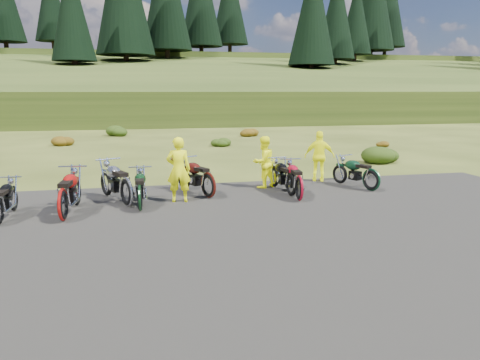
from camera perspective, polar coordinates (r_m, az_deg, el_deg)
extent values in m
plane|color=#384115|center=(11.88, -1.98, -4.27)|extent=(300.00, 300.00, 0.00)
cube|color=black|center=(10.00, 0.14, -7.20)|extent=(20.00, 12.00, 0.04)
cube|color=#2E3E14|center=(121.33, -11.69, 9.21)|extent=(300.00, 90.00, 9.17)
cylinder|color=black|center=(82.72, -26.58, 14.20)|extent=(0.70, 0.70, 2.20)
cylinder|color=black|center=(87.53, -21.73, 14.85)|extent=(0.70, 0.70, 2.20)
cone|color=black|center=(88.44, -22.08, 19.62)|extent=(5.72, 5.72, 13.00)
cylinder|color=black|center=(61.71, -19.44, 12.69)|extent=(0.70, 0.70, 2.20)
cone|color=black|center=(62.38, -19.86, 19.02)|extent=(5.28, 5.28, 12.00)
cylinder|color=black|center=(67.38, -13.69, 13.81)|extent=(0.70, 0.70, 2.20)
cylinder|color=black|center=(73.62, -8.83, 14.65)|extent=(0.70, 0.70, 2.20)
cylinder|color=black|center=(80.28, -4.72, 15.27)|extent=(0.70, 0.70, 2.20)
cylinder|color=black|center=(87.26, -1.24, 15.61)|extent=(0.70, 0.70, 2.20)
cone|color=black|center=(88.35, -1.26, 21.04)|extent=(6.60, 6.60, 15.00)
cylinder|color=black|center=(64.59, 8.64, 12.89)|extent=(0.70, 0.70, 2.20)
cone|color=black|center=(65.36, 8.85, 19.83)|extent=(6.16, 6.16, 14.00)
cylinder|color=black|center=(72.46, 11.48, 13.52)|extent=(0.70, 0.70, 2.20)
cone|color=black|center=(73.20, 11.71, 19.31)|extent=(5.72, 5.72, 13.00)
cylinder|color=black|center=(80.48, 13.76, 14.00)|extent=(0.70, 0.70, 2.20)
cone|color=black|center=(81.18, 13.99, 18.86)|extent=(5.28, 5.28, 12.00)
cylinder|color=black|center=(88.60, 15.63, 14.37)|extent=(0.70, 0.70, 2.20)
cylinder|color=black|center=(96.80, 17.20, 14.67)|extent=(0.70, 0.70, 2.20)
cone|color=black|center=(97.94, 17.52, 20.16)|extent=(7.48, 7.48, 17.00)
ellipsoid|color=brown|center=(28.30, -20.90, 4.67)|extent=(1.30, 1.30, 0.77)
ellipsoid|color=#1C370D|center=(33.30, -14.66, 5.99)|extent=(1.56, 1.56, 0.92)
ellipsoid|color=brown|center=(20.74, -7.75, 2.82)|extent=(0.77, 0.77, 0.45)
ellipsoid|color=#1C370D|center=(26.33, -2.43, 4.78)|extent=(1.03, 1.03, 0.61)
ellipsoid|color=brown|center=(32.08, 1.02, 6.03)|extent=(1.30, 1.30, 0.77)
ellipsoid|color=#1C370D|center=(21.27, 16.85, 3.29)|extent=(1.56, 1.56, 0.92)
ellipsoid|color=brown|center=(27.30, 16.73, 4.39)|extent=(0.77, 0.77, 0.45)
imported|color=#F8FB0D|center=(13.07, -7.50, 1.14)|extent=(0.71, 0.51, 1.82)
imported|color=#F8FB0D|center=(14.92, 2.87, 2.09)|extent=(0.99, 0.91, 1.65)
imported|color=#F8FB0D|center=(16.19, 9.66, 2.78)|extent=(1.09, 0.73, 1.73)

